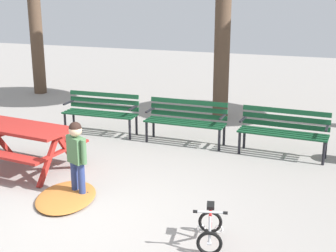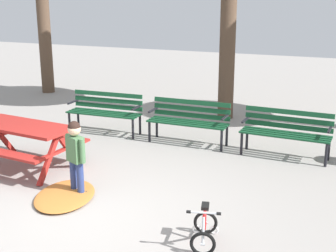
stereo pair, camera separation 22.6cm
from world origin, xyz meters
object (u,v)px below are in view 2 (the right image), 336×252
park_bench_left (189,118)px  park_bench_right (286,129)px  park_bench_far_left (106,109)px  kids_bicycle (204,229)px  child_standing (75,152)px  picnic_table (23,135)px

park_bench_left → park_bench_right: same height
park_bench_far_left → kids_bicycle: (3.44, -3.63, -0.31)m
child_standing → kids_bicycle: child_standing is taller
park_bench_left → child_standing: size_ratio=1.42×
park_bench_right → kids_bicycle: size_ratio=2.62×
park_bench_far_left → child_standing: child_standing is taller
park_bench_far_left → kids_bicycle: park_bench_far_left is taller
child_standing → kids_bicycle: size_ratio=1.83×
picnic_table → kids_bicycle: picnic_table is taller
picnic_table → park_bench_right: park_bench_right is taller
kids_bicycle → park_bench_right: bearing=84.1°
park_bench_far_left → park_bench_left: same height
park_bench_right → park_bench_far_left: bearing=178.8°
park_bench_left → park_bench_right: size_ratio=0.99×
park_bench_left → park_bench_far_left: bearing=179.6°
park_bench_left → kids_bicycle: 3.94m
park_bench_far_left → picnic_table: bearing=-94.9°
park_bench_far_left → park_bench_right: size_ratio=1.00×
park_bench_far_left → park_bench_right: bearing=-1.2°
park_bench_far_left → kids_bicycle: bearing=-46.5°
picnic_table → kids_bicycle: bearing=-18.5°
child_standing → kids_bicycle: (2.20, -0.64, -0.47)m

